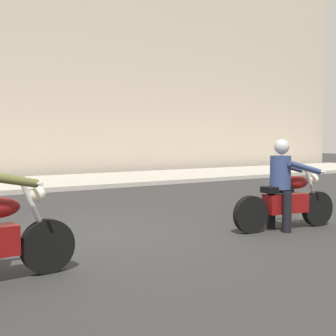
% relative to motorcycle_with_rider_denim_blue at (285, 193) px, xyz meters
% --- Properties ---
extents(ground_plane, '(80.00, 80.00, 0.00)m').
position_rel_motorcycle_with_rider_denim_blue_xyz_m(ground_plane, '(-2.81, 1.47, -0.62)').
color(ground_plane, '#2C2C2C').
extents(motorcycle_with_rider_denim_blue, '(2.02, 0.73, 1.52)m').
position_rel_motorcycle_with_rider_denim_blue_xyz_m(motorcycle_with_rider_denim_blue, '(0.00, 0.00, 0.00)').
color(motorcycle_with_rider_denim_blue, black).
rests_on(motorcycle_with_rider_denim_blue, ground_plane).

